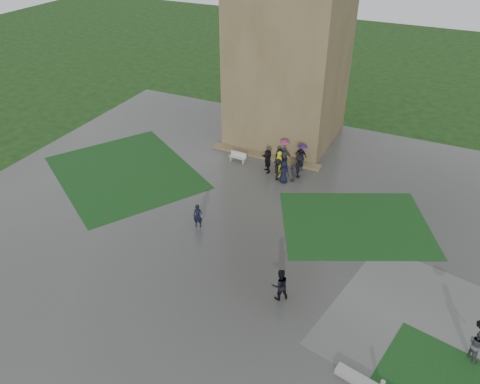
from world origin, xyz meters
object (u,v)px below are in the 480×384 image
at_px(bench, 238,157).
at_px(pedestrian_path, 479,340).
at_px(pedestrian_mid, 198,216).
at_px(tower, 291,27).
at_px(pedestrian_near, 280,285).

relative_size(bench, pedestrian_path, 0.60).
xyz_separation_m(bench, pedestrian_mid, (1.36, -8.55, 0.39)).
relative_size(tower, pedestrian_near, 9.86).
height_order(bench, pedestrian_near, pedestrian_near).
bearing_deg(bench, pedestrian_near, -53.83).
height_order(tower, pedestrian_mid, tower).
distance_m(pedestrian_near, pedestrian_path, 9.16).
bearing_deg(pedestrian_near, tower, -112.01).
distance_m(bench, pedestrian_path, 20.91).
height_order(pedestrian_near, pedestrian_path, pedestrian_path).
distance_m(pedestrian_mid, pedestrian_near, 7.62).
distance_m(tower, pedestrian_mid, 16.60).
bearing_deg(pedestrian_near, pedestrian_path, 140.10).
xyz_separation_m(tower, bench, (-1.65, -5.89, -8.58)).
distance_m(tower, pedestrian_path, 24.84).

